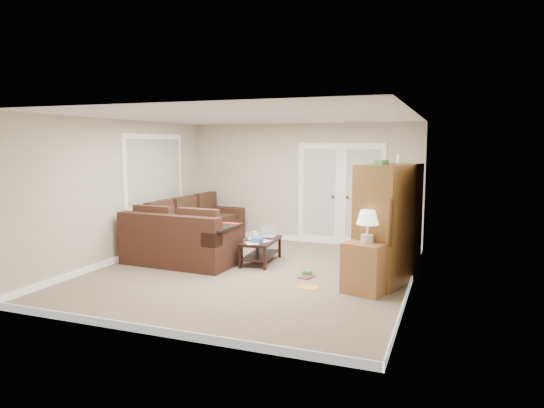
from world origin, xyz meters
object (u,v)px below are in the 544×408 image
at_px(sectional_sofa, 189,235).
at_px(tv_armoire, 388,223).
at_px(coffee_table, 261,250).
at_px(side_cabinet, 367,263).

distance_m(sectional_sofa, tv_armoire, 3.83).
xyz_separation_m(sectional_sofa, coffee_table, (1.52, -0.14, -0.13)).
relative_size(coffee_table, tv_armoire, 0.55).
xyz_separation_m(coffee_table, side_cabinet, (2.02, -1.07, 0.19)).
xyz_separation_m(sectional_sofa, side_cabinet, (3.54, -1.20, 0.06)).
bearing_deg(side_cabinet, coffee_table, 168.19).
xyz_separation_m(coffee_table, tv_armoire, (2.22, -0.47, 0.68)).
bearing_deg(coffee_table, sectional_sofa, 170.37).
height_order(sectional_sofa, tv_armoire, tv_armoire).
height_order(sectional_sofa, side_cabinet, side_cabinet).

